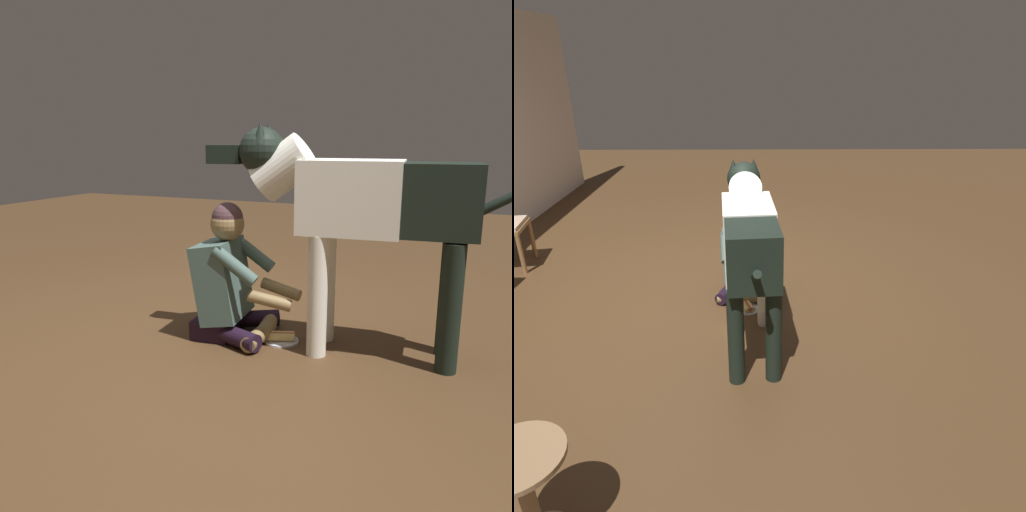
% 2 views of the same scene
% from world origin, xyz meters
% --- Properties ---
extents(ground_plane, '(13.79, 13.79, 0.00)m').
position_xyz_m(ground_plane, '(0.00, 0.00, 0.00)').
color(ground_plane, '#462F1A').
extents(person_sitting_on_floor, '(0.67, 0.58, 0.85)m').
position_xyz_m(person_sitting_on_floor, '(-0.06, -0.26, 0.35)').
color(person_sitting_on_floor, black).
rests_on(person_sitting_on_floor, ground).
extents(large_dog, '(1.73, 0.44, 1.33)m').
position_xyz_m(large_dog, '(-0.86, -0.33, 0.87)').
color(large_dog, white).
rests_on(large_dog, ground).
extents(hot_dog_on_plate, '(0.22, 0.22, 0.06)m').
position_xyz_m(hot_dog_on_plate, '(-0.40, -0.29, 0.03)').
color(hot_dog_on_plate, silver).
rests_on(hot_dog_on_plate, ground).
extents(round_side_table, '(0.41, 0.41, 0.56)m').
position_xyz_m(round_side_table, '(-2.53, 0.61, 0.33)').
color(round_side_table, olive).
rests_on(round_side_table, ground).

